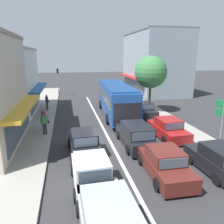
# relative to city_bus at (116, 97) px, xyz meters

# --- Properties ---
(ground_plane) EXTENTS (140.00, 140.00, 0.00)m
(ground_plane) POSITION_rel_city_bus_xyz_m (-1.99, -7.19, -1.88)
(ground_plane) COLOR #2D2D30
(lane_centre_line) EXTENTS (0.20, 28.00, 0.01)m
(lane_centre_line) POSITION_rel_city_bus_xyz_m (-1.99, -3.19, -1.88)
(lane_centre_line) COLOR silver
(lane_centre_line) RESTS_ON ground
(sidewalk_left) EXTENTS (5.20, 44.00, 0.14)m
(sidewalk_left) POSITION_rel_city_bus_xyz_m (-8.79, -1.19, -1.81)
(sidewalk_left) COLOR gray
(sidewalk_left) RESTS_ON ground
(kerb_right) EXTENTS (2.80, 44.00, 0.12)m
(kerb_right) POSITION_rel_city_bus_xyz_m (4.21, -1.19, -1.82)
(kerb_right) COLOR gray
(kerb_right) RESTS_ON ground
(building_right_far) EXTENTS (8.19, 13.24, 9.83)m
(building_right_far) POSITION_rel_city_bus_xyz_m (9.49, 13.34, 3.02)
(building_right_far) COLOR #84939E
(building_right_far) RESTS_ON ground
(city_bus) EXTENTS (3.14, 10.97, 3.23)m
(city_bus) POSITION_rel_city_bus_xyz_m (0.00, 0.00, 0.00)
(city_bus) COLOR #1E4C99
(city_bus) RESTS_ON ground
(sedan_behind_bus_near) EXTENTS (1.98, 4.24, 1.47)m
(sedan_behind_bus_near) POSITION_rel_city_bus_xyz_m (-0.16, -12.07, -1.22)
(sedan_behind_bus_near) COLOR #561E19
(sedan_behind_bus_near) RESTS_ON ground
(wagon_queue_far_back) EXTENTS (2.03, 4.55, 1.58)m
(wagon_queue_far_back) POSITION_rel_city_bus_xyz_m (-3.75, -15.62, -1.14)
(wagon_queue_far_back) COLOR #9EA3A8
(wagon_queue_far_back) RESTS_ON ground
(hatchback_adjacent_lane_trail) EXTENTS (1.96, 3.78, 1.54)m
(hatchback_adjacent_lane_trail) POSITION_rel_city_bus_xyz_m (-4.01, -8.62, -1.17)
(hatchback_adjacent_lane_trail) COLOR black
(hatchback_adjacent_lane_trail) RESTS_ON ground
(wagon_queue_gap_filler) EXTENTS (1.95, 4.50, 1.58)m
(wagon_queue_gap_filler) POSITION_rel_city_bus_xyz_m (-0.42, -8.08, -1.14)
(wagon_queue_gap_filler) COLOR black
(wagon_queue_gap_filler) RESTS_ON ground
(hatchback_behind_bus_mid) EXTENTS (1.90, 3.74, 1.54)m
(hatchback_behind_bus_mid) POSITION_rel_city_bus_xyz_m (-3.94, -12.31, -1.17)
(hatchback_behind_bus_mid) COLOR silver
(hatchback_behind_bus_mid) RESTS_ON ground
(parked_hatchback_kerb_front) EXTENTS (1.92, 3.76, 1.54)m
(parked_hatchback_kerb_front) POSITION_rel_city_bus_xyz_m (2.71, -12.38, -1.17)
(parked_hatchback_kerb_front) COLOR black
(parked_hatchback_kerb_front) RESTS_ON ground
(parked_sedan_kerb_second) EXTENTS (2.02, 4.26, 1.47)m
(parked_sedan_kerb_second) POSITION_rel_city_bus_xyz_m (2.44, -7.03, -1.22)
(parked_sedan_kerb_second) COLOR maroon
(parked_sedan_kerb_second) RESTS_ON ground
(parked_sedan_kerb_third) EXTENTS (1.92, 4.21, 1.47)m
(parked_sedan_kerb_third) POSITION_rel_city_bus_xyz_m (2.66, -0.92, -1.22)
(parked_sedan_kerb_third) COLOR black
(parked_sedan_kerb_third) RESTS_ON ground
(parked_hatchback_kerb_rear) EXTENTS (1.83, 3.70, 1.54)m
(parked_hatchback_kerb_rear) POSITION_rel_city_bus_xyz_m (2.63, 5.20, -1.17)
(parked_hatchback_kerb_rear) COLOR black
(parked_hatchback_kerb_rear) RESTS_ON ground
(traffic_light_downstreet) EXTENTS (0.32, 0.24, 4.20)m
(traffic_light_downstreet) POSITION_rel_city_bus_xyz_m (-6.13, 12.42, 0.97)
(traffic_light_downstreet) COLOR gray
(traffic_light_downstreet) RESTS_ON ground
(directional_road_sign) EXTENTS (0.10, 1.40, 3.60)m
(directional_road_sign) POSITION_rel_city_bus_xyz_m (3.92, -10.91, 0.82)
(directional_road_sign) COLOR gray
(directional_road_sign) RESTS_ON ground
(street_tree_right) EXTENTS (3.37, 3.37, 6.06)m
(street_tree_right) POSITION_rel_city_bus_xyz_m (3.84, 0.34, 2.48)
(street_tree_right) COLOR brown
(street_tree_right) RESTS_ON ground
(pedestrian_with_handbag_near) EXTENTS (0.47, 0.63, 1.63)m
(pedestrian_with_handbag_near) POSITION_rel_city_bus_xyz_m (-7.16, 3.67, -0.81)
(pedestrian_with_handbag_near) COLOR #333338
(pedestrian_with_handbag_near) RESTS_ON sidewalk_left
(pedestrian_browsing_midblock) EXTENTS (0.39, 0.49, 1.63)m
(pedestrian_browsing_midblock) POSITION_rel_city_bus_xyz_m (-6.86, -3.38, -0.81)
(pedestrian_browsing_midblock) COLOR #232838
(pedestrian_browsing_midblock) RESTS_ON sidewalk_left
(pedestrian_far_walker) EXTENTS (0.64, 0.44, 1.63)m
(pedestrian_far_walker) POSITION_rel_city_bus_xyz_m (-6.68, -4.85, -0.81)
(pedestrian_far_walker) COLOR #333338
(pedestrian_far_walker) RESTS_ON sidewalk_left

